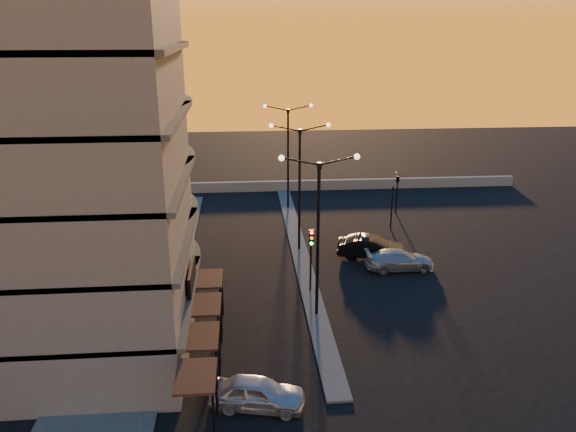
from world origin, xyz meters
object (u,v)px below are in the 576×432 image
Objects in this scene: traffic_light_main at (311,250)px; car_hatchback at (258,393)px; car_sedan at (371,247)px; streetlamp_mid at (300,178)px; car_wagon at (400,260)px.

traffic_light_main is 11.61m from car_hatchback.
traffic_light_main is 0.89× the size of car_sedan.
streetlamp_mid reaches higher than car_sedan.
car_hatchback is at bearing -108.63° from traffic_light_main.
car_sedan is 2.65m from car_wagon.
car_sedan is (8.64, 16.11, 0.08)m from car_hatchback.
traffic_light_main is at bearing 115.36° from car_wagon.
car_wagon is at bearing -130.70° from car_sedan.
traffic_light_main is 7.59m from car_sedan.
traffic_light_main is at bearing -90.00° from streetlamp_mid.
car_sedan is at bearing -20.05° from streetlamp_mid.
traffic_light_main is at bearing -6.47° from car_hatchback.
streetlamp_mid is 7.62m from traffic_light_main.
traffic_light_main is at bearing 150.88° from car_sedan.
streetlamp_mid is at bearing 58.21° from car_wagon.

